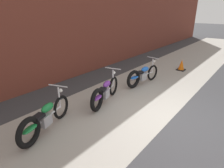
{
  "coord_description": "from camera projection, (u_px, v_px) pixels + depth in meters",
  "views": [
    {
      "loc": [
        -4.73,
        -1.61,
        2.96
      ],
      "look_at": [
        -0.36,
        1.87,
        0.75
      ],
      "focal_mm": 30.73,
      "sensor_mm": 36.0,
      "label": 1
    }
  ],
  "objects": [
    {
      "name": "ground_plane",
      "position": [
        171.0,
        120.0,
        5.46
      ],
      "size": [
        80.0,
        80.0,
        0.0
      ],
      "primitive_type": "plane",
      "color": "#38383A"
    },
    {
      "name": "sidewalk_slab",
      "position": [
        121.0,
        102.0,
        6.48
      ],
      "size": [
        36.0,
        3.5,
        0.01
      ],
      "primitive_type": "cube",
      "color": "#9E998E",
      "rests_on": "ground"
    },
    {
      "name": "brick_building_wall",
      "position": [
        51.0,
        12.0,
        7.43
      ],
      "size": [
        36.0,
        0.5,
        5.65
      ],
      "primitive_type": "cube",
      "color": "brown",
      "rests_on": "ground"
    },
    {
      "name": "motorcycle_green",
      "position": [
        43.0,
        120.0,
        4.73
      ],
      "size": [
        1.92,
        0.88,
        1.03
      ],
      "rotation": [
        0.0,
        0.0,
        0.34
      ],
      "color": "black",
      "rests_on": "ground"
    },
    {
      "name": "motorcycle_purple",
      "position": [
        104.0,
        93.0,
        6.23
      ],
      "size": [
        1.96,
        0.78,
        1.03
      ],
      "rotation": [
        0.0,
        0.0,
        0.27
      ],
      "color": "black",
      "rests_on": "ground"
    },
    {
      "name": "motorcycle_blue",
      "position": [
        141.0,
        76.0,
        7.83
      ],
      "size": [
        2.0,
        0.61,
        1.03
      ],
      "rotation": [
        0.0,
        0.0,
        -0.12
      ],
      "color": "black",
      "rests_on": "ground"
    },
    {
      "name": "traffic_cone",
      "position": [
        181.0,
        65.0,
        9.75
      ],
      "size": [
        0.4,
        0.4,
        0.55
      ],
      "color": "orange",
      "rests_on": "ground"
    }
  ]
}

